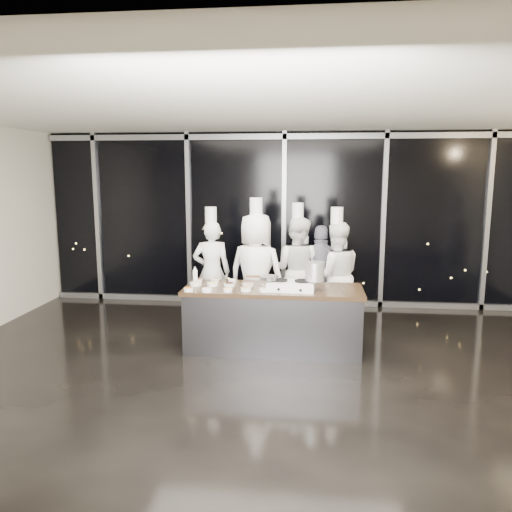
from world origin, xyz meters
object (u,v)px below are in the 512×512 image
Objects in this scene: frying_pan at (268,278)px; chef_right at (335,275)px; chef_far_left at (212,271)px; chef_left at (256,272)px; stove at (291,285)px; chef_center at (297,269)px; demo_counter at (273,319)px; stock_pot at (315,271)px; guest at (321,274)px.

chef_right is at bearing 54.69° from frying_pan.
chef_far_left is 0.92× the size of chef_left.
chef_center is at bearing 92.02° from stove.
demo_counter is 0.99m from chef_left.
stock_pot is at bearing 119.31° from chef_center.
demo_counter is at bearing 97.17° from chef_center.
guest is 0.38m from chef_right.
stock_pot is 1.30m from chef_left.
guest reaches higher than frying_pan.
chef_far_left is 0.99× the size of chef_right.
frying_pan is at bearing -177.68° from stove.
stove is 1.43× the size of frying_pan.
frying_pan is 1.54m from chef_right.
chef_center is at bearing -118.85° from chef_left.
chef_left is 1.29× the size of guest.
demo_counter is 1.69m from chef_far_left.
stock_pot reaches higher than stove.
guest is at bearing 63.96° from demo_counter.
stock_pot is (0.57, -0.12, 0.71)m from demo_counter.
frying_pan is 0.22× the size of chef_left.
chef_far_left is at bearing 132.65° from demo_counter.
chef_left is at bearing 3.77° from chef_right.
guest is at bearing -64.77° from chef_right.
stove is 1.90m from chef_far_left.
stock_pot is 0.13× the size of chef_far_left.
demo_counter is 1.48m from chef_center.
chef_far_left is at bearing 26.15° from chef_center.
stock_pot is 1.56m from guest.
demo_counter is 1.27× the size of chef_right.
stove is (0.25, -0.11, 0.51)m from demo_counter.
chef_left is 1.05× the size of chef_center.
chef_left reaches higher than chef_far_left.
chef_right is (1.23, 0.29, -0.08)m from chef_left.
stove is at bearing 2.32° from frying_pan.
stock_pot is 1.56m from chef_center.
guest reaches higher than stove.
chef_far_left is 1.18× the size of guest.
frying_pan is at bearing 95.85° from chef_center.
guest is at bearing 67.10° from frying_pan.
chef_left is 1.18m from guest.
stove is at bearing 76.89° from guest.
guest is at bearing 85.56° from stock_pot.
stock_pot is at bearing 1.64° from stove.
stove is 0.31× the size of chef_left.
chef_far_left reaches higher than demo_counter.
stock_pot is 0.16× the size of guest.
stove is at bearing 52.22° from chef_right.
guest is (1.01, 0.60, -0.13)m from chef_left.
stock_pot is (0.32, -0.01, 0.20)m from stove.
chef_center is (1.39, 0.18, 0.02)m from chef_far_left.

